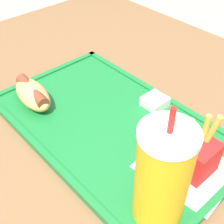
{
  "coord_description": "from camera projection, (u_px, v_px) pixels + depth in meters",
  "views": [
    {
      "loc": [
        -0.3,
        0.3,
        1.12
      ],
      "look_at": [
        0.02,
        0.01,
        0.75
      ],
      "focal_mm": 50.0,
      "sensor_mm": 36.0,
      "label": 1
    }
  ],
  "objects": [
    {
      "name": "sauce_cup_mayo",
      "position": [
        155.0,
        101.0,
        0.62
      ],
      "size": [
        0.04,
        0.04,
        0.02
      ],
      "color": "silver",
      "rests_on": "food_tray"
    },
    {
      "name": "hot_dog_far",
      "position": [
        33.0,
        94.0,
        0.62
      ],
      "size": [
        0.12,
        0.06,
        0.04
      ],
      "color": "tan",
      "rests_on": "food_tray"
    },
    {
      "name": "paper_napkin",
      "position": [
        187.0,
        168.0,
        0.51
      ],
      "size": [
        0.15,
        0.13,
        0.0
      ],
      "color": "white",
      "rests_on": "food_tray"
    },
    {
      "name": "food_tray",
      "position": [
        112.0,
        126.0,
        0.59
      ],
      "size": [
        0.46,
        0.28,
        0.01
      ],
      "color": "#197233",
      "rests_on": "dining_table"
    },
    {
      "name": "fries_carton",
      "position": [
        193.0,
        153.0,
        0.49
      ],
      "size": [
        0.07,
        0.06,
        0.11
      ],
      "color": "red",
      "rests_on": "food_tray"
    },
    {
      "name": "soda_cup",
      "position": [
        162.0,
        176.0,
        0.4
      ],
      "size": [
        0.07,
        0.07,
        0.19
      ],
      "color": "gold",
      "rests_on": "food_tray"
    }
  ]
}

